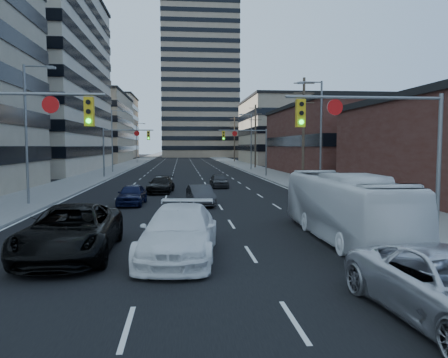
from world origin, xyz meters
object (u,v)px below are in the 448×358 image
transit_bus (344,207)px  white_van (179,232)px  sedan_blue (132,194)px  black_pickup (71,231)px

transit_bus → white_van: bearing=-161.2°
sedan_blue → black_pickup: bearing=-90.0°
transit_bus → black_pickup: bearing=-170.4°
white_van → transit_bus: bearing=24.7°
white_van → sedan_blue: size_ratio=1.50×
transit_bus → sedan_blue: 15.27m
black_pickup → transit_bus: transit_bus is taller
white_van → sedan_blue: white_van is taller
transit_bus → sedan_blue: transit_bus is taller
transit_bus → sedan_blue: size_ratio=2.43×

